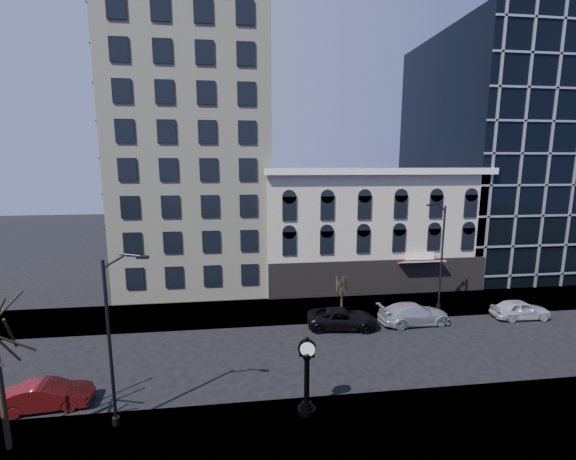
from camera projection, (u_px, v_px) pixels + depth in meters
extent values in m
plane|color=black|center=(266.00, 357.00, 26.01)|extent=(160.00, 160.00, 0.00)
cube|color=gray|center=(260.00, 312.00, 33.82)|extent=(160.00, 6.00, 0.12)
cube|color=gray|center=(278.00, 439.00, 18.18)|extent=(160.00, 6.00, 0.12)
cube|color=beige|center=(195.00, 105.00, 40.59)|extent=(15.00, 15.00, 38.00)
cube|color=#BCB49B|center=(365.00, 228.00, 42.13)|extent=(22.00, 10.00, 12.00)
cube|color=white|center=(385.00, 171.00, 35.99)|extent=(22.60, 0.80, 0.60)
cube|color=black|center=(380.00, 278.00, 37.91)|extent=(22.00, 0.30, 3.60)
cube|color=maroon|center=(422.00, 262.00, 37.60)|extent=(4.50, 1.18, 0.55)
cube|color=black|center=(508.00, 155.00, 48.15)|extent=(20.00, 20.00, 28.00)
cylinder|color=black|center=(307.00, 410.00, 20.03)|extent=(0.95, 0.95, 0.26)
cylinder|color=black|center=(307.00, 406.00, 19.99)|extent=(0.69, 0.69, 0.17)
cylinder|color=black|center=(307.00, 403.00, 19.97)|extent=(0.52, 0.52, 0.14)
cylinder|color=black|center=(307.00, 380.00, 19.74)|extent=(0.28, 0.28, 2.51)
sphere|color=black|center=(307.00, 356.00, 19.52)|extent=(0.48, 0.48, 0.48)
cube|color=black|center=(307.00, 354.00, 19.50)|extent=(0.80, 0.39, 0.22)
cylinder|color=black|center=(307.00, 348.00, 19.44)|extent=(0.94, 0.51, 0.90)
cylinder|color=white|center=(308.00, 349.00, 19.30)|extent=(0.74, 0.22, 0.76)
cylinder|color=white|center=(307.00, 347.00, 19.59)|extent=(0.74, 0.22, 0.76)
sphere|color=black|center=(307.00, 338.00, 19.35)|extent=(0.17, 0.17, 0.17)
cylinder|color=black|center=(110.00, 345.00, 18.40)|extent=(0.16, 0.16, 8.43)
cylinder|color=black|center=(116.00, 421.00, 19.08)|extent=(0.35, 0.35, 0.39)
cube|color=black|center=(142.00, 257.00, 17.55)|extent=(0.57, 0.31, 0.14)
cylinder|color=black|center=(442.00, 259.00, 33.52)|extent=(0.17, 0.17, 9.24)
cylinder|color=black|center=(438.00, 307.00, 34.27)|extent=(0.39, 0.39, 0.43)
cube|color=black|center=(429.00, 205.00, 31.71)|extent=(0.64, 0.44, 0.15)
cylinder|color=#302618|center=(2.00, 396.00, 17.06)|extent=(0.25, 0.25, 5.20)
cylinder|color=#302618|center=(342.00, 300.00, 33.08)|extent=(0.22, 0.22, 2.34)
imported|color=maroon|center=(47.00, 395.00, 20.50)|extent=(4.55, 1.95, 1.46)
imported|color=black|center=(342.00, 318.00, 30.55)|extent=(5.90, 3.32, 1.56)
imported|color=#A5A8AD|center=(414.00, 314.00, 31.32)|extent=(5.97, 2.72, 1.69)
imported|color=silver|center=(520.00, 309.00, 32.39)|extent=(4.75, 2.03, 1.60)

